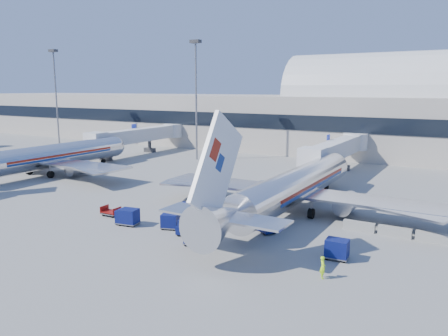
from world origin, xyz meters
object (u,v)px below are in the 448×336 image
Objects in this scene: mast_far_west at (55,84)px; cart_open_red at (111,213)px; cart_train_c at (125,217)px; jetbridge_near at (339,149)px; airliner_mid at (44,157)px; mast_west at (196,82)px; tug_left at (187,209)px; cart_train_b at (129,217)px; ramp_worker at (323,267)px; tug_right at (264,224)px; cart_train_a at (170,221)px; jetbridge_mid at (143,135)px; cart_solo_far at (337,249)px; airliner_main at (292,187)px; barrier_far at (433,238)px; cart_solo_near at (196,235)px; barrier_near at (359,226)px; tug_lead at (188,228)px; barrier_mid at (395,232)px.

cart_open_red is (53.53, -36.69, -14.42)m from mast_far_west.
jetbridge_near is at bearing 62.25° from cart_train_c.
cart_train_c is (28.93, -12.66, -2.13)m from airliner_mid.
mast_west is 40.87m from tug_left.
ramp_worker reaches higher than cart_train_b.
tug_right reaches higher than tug_left.
tug_right reaches higher than cart_train_a.
airliner_mid is 26.43m from jetbridge_mid.
cart_solo_far is at bearing -35.17° from jetbridge_mid.
jetbridge_near is 34.06m from tug_right.
airliner_main is 1.65× the size of mast_west.
tug_right is (42.14, -7.51, -2.21)m from airliner_mid.
barrier_far is 21.40m from cart_solo_near.
airliner_main is 17.49× the size of cart_train_b.
jetbridge_near reaches higher than barrier_near.
airliner_main is 13.82× the size of tug_right.
tug_right is (70.14, -33.00, -14.07)m from mast_far_west.
mast_west is 7.53× the size of barrier_far.
tug_lead is at bearing -34.82° from cart_train_a.
ramp_worker reaches higher than tug_left.
tug_right is at bearing 46.05° from cart_solo_near.
cart_train_b is at bearing -23.19° from airliner_mid.
mast_far_west is 8.96× the size of tug_left.
mast_far_west is at bearing 133.74° from cart_train_c.
ramp_worker is at bearing -91.41° from cart_solo_far.
cart_solo_near is at bearing -19.88° from cart_train_c.
barrier_far is 22.34m from tug_lead.
cart_solo_near reaches higher than barrier_far.
barrier_mid is 25.91m from cart_train_b.
tug_right is at bearing 15.93° from ramp_worker.
cart_train_b is 0.96× the size of cart_solo_near.
barrier_mid is at bearing -2.69° from airliner_mid.
tug_right is 9.25m from cart_train_a.
cart_train_c is at bearing -159.85° from barrier_far.
mast_west is at bearing 11.44° from ramp_worker.
barrier_mid is at bearing -64.56° from jetbridge_near.
barrier_mid is at bearing 55.29° from tug_right.
tug_lead is (38.86, -38.49, -3.23)m from jetbridge_mid.
cart_train_a is 4.49m from cart_train_b.
jetbridge_near is 30.82m from barrier_near.
barrier_near reaches higher than cart_open_red.
mast_west reaches higher than cart_train_b.
cart_solo_near reaches higher than tug_lead.
tug_left is (60.53, -32.40, -14.10)m from mast_far_west.
cart_train_c is at bearing 51.94° from ramp_worker.
ramp_worker is (10.76, -41.21, -3.09)m from jetbridge_near.
jetbridge_near reaches higher than cart_open_red.
airliner_main is 12.42× the size of barrier_near.
barrier_near is 1.11× the size of tug_right.
cart_train_c is (-0.51, -0.05, -0.10)m from cart_train_b.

